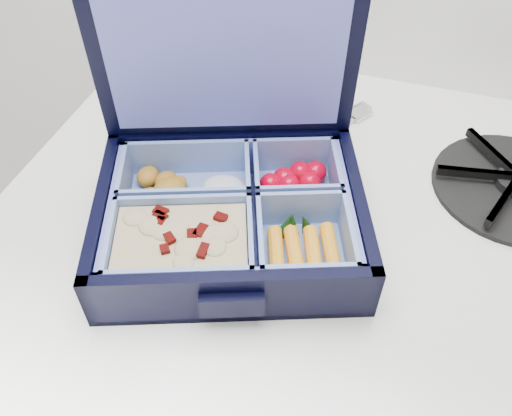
% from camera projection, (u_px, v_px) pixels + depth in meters
% --- Properties ---
extents(bento_box, '(0.28, 0.25, 0.06)m').
position_uv_depth(bento_box, '(231.00, 217.00, 0.48)').
color(bento_box, black).
rests_on(bento_box, stove).
extents(burner_grate_rear, '(0.21, 0.21, 0.02)m').
position_uv_depth(burner_grate_rear, '(194.00, 97.00, 0.64)').
color(burner_grate_rear, black).
rests_on(burner_grate_rear, stove).
extents(fork, '(0.11, 0.15, 0.01)m').
position_uv_depth(fork, '(312.00, 141.00, 0.60)').
color(fork, silver).
rests_on(fork, stove).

